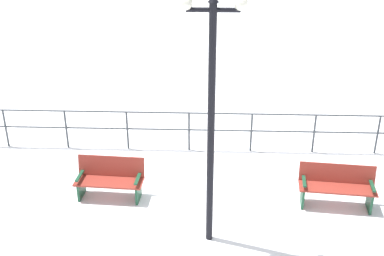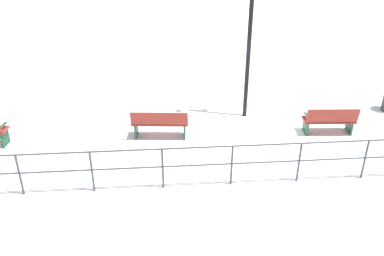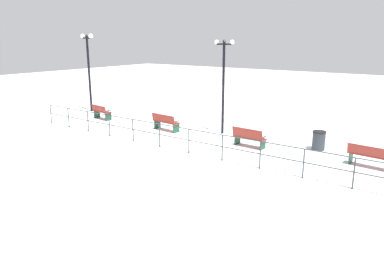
{
  "view_description": "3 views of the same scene",
  "coord_description": "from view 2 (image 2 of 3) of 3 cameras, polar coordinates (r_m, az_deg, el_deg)",
  "views": [
    {
      "loc": [
        9.03,
        -0.27,
        6.1
      ],
      "look_at": [
        -2.05,
        -0.72,
        0.86
      ],
      "focal_mm": 45.76,
      "sensor_mm": 36.0,
      "label": 1
    },
    {
      "loc": [
        -10.63,
        2.41,
        5.85
      ],
      "look_at": [
        -1.24,
        1.65,
        0.91
      ],
      "focal_mm": 38.65,
      "sensor_mm": 36.0,
      "label": 2
    },
    {
      "loc": [
        -14.36,
        -9.37,
        4.71
      ],
      "look_at": [
        -1.79,
        -0.46,
        0.92
      ],
      "focal_mm": 33.77,
      "sensor_mm": 36.0,
      "label": 3
    }
  ],
  "objects": [
    {
      "name": "waterfront_railing",
      "position": [
        9.9,
        10.2,
        -4.01
      ],
      "size": [
        0.05,
        17.96,
        1.09
      ],
      "color": "#383D42",
      "rests_on": "ground"
    },
    {
      "name": "bench_third",
      "position": [
        11.86,
        -4.46,
        0.69
      ],
      "size": [
        0.7,
        1.66,
        0.91
      ],
      "rotation": [
        0.0,
        0.0,
        -0.1
      ],
      "color": "maroon",
      "rests_on": "ground"
    },
    {
      "name": "ground_plane",
      "position": [
        12.37,
        7.18,
        -0.78
      ],
      "size": [
        80.0,
        80.0,
        0.0
      ],
      "primitive_type": "plane",
      "color": "white",
      "rests_on": "ground"
    },
    {
      "name": "lamppost_middle",
      "position": [
        12.48,
        8.05,
        14.01
      ],
      "size": [
        0.23,
        1.1,
        4.72
      ],
      "color": "black",
      "rests_on": "ground"
    },
    {
      "name": "bench_second",
      "position": [
        12.71,
        18.46,
        1.02
      ],
      "size": [
        0.67,
        1.53,
        0.9
      ],
      "rotation": [
        0.0,
        0.0,
        -0.06
      ],
      "color": "maroon",
      "rests_on": "ground"
    }
  ]
}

